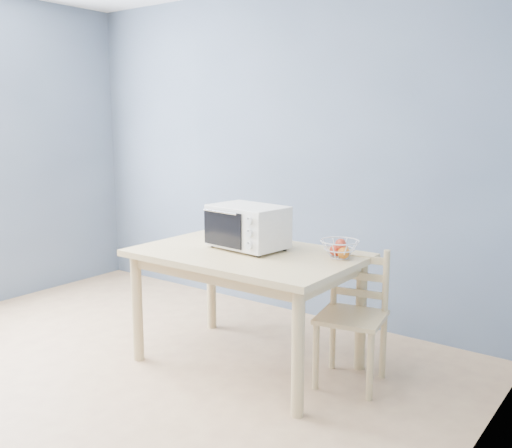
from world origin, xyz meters
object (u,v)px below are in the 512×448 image
Objects in this scene: dining_table at (247,267)px; dining_chair at (353,318)px; fruit_basket at (340,248)px; toaster_oven at (246,226)px.

dining_table is 0.73m from dining_chair.
dining_chair is at bearing -7.92° from fruit_basket.
toaster_oven is 2.00× the size of fruit_basket.
dining_table is 0.27m from toaster_oven.
toaster_oven is 0.63× the size of dining_chair.
fruit_basket is 0.43m from dining_chair.
dining_table is at bearing -175.52° from dining_chair.
toaster_oven reaches higher than fruit_basket.
fruit_basket is at bearing 19.92° from dining_table.
dining_chair is (0.72, 0.11, -0.50)m from toaster_oven.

